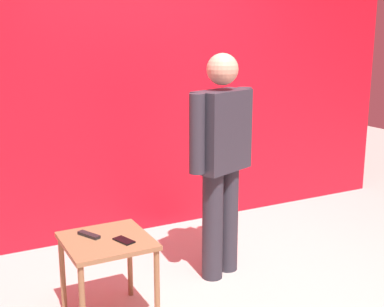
{
  "coord_description": "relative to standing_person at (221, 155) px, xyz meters",
  "views": [
    {
      "loc": [
        -1.93,
        -2.73,
        1.82
      ],
      "look_at": [
        -0.21,
        0.55,
        0.96
      ],
      "focal_mm": 47.97,
      "sensor_mm": 36.0,
      "label": 1
    }
  ],
  "objects": [
    {
      "name": "cell_phone",
      "position": [
        -0.9,
        -0.33,
        -0.38
      ],
      "size": [
        0.11,
        0.16,
        0.01
      ],
      "primitive_type": "cube",
      "rotation": [
        0.0,
        0.0,
        0.32
      ],
      "color": "black",
      "rests_on": "side_table"
    },
    {
      "name": "standing_person",
      "position": [
        0.0,
        0.0,
        0.0
      ],
      "size": [
        0.66,
        0.37,
        1.69
      ],
      "color": "#2D2D38",
      "rests_on": "ground_plane"
    },
    {
      "name": "side_table",
      "position": [
        -0.98,
        -0.24,
        -0.47
      ],
      "size": [
        0.53,
        0.53,
        0.56
      ],
      "color": "olive",
      "rests_on": "ground_plane"
    },
    {
      "name": "ground_plane",
      "position": [
        0.02,
        -0.44,
        -0.95
      ],
      "size": [
        12.0,
        12.0,
        0.0
      ],
      "primitive_type": "plane",
      "color": "#B7B2A8"
    },
    {
      "name": "back_wall_red",
      "position": [
        0.02,
        1.19,
        0.73
      ],
      "size": [
        5.31,
        0.12,
        3.35
      ],
      "primitive_type": "cube",
      "color": "red",
      "rests_on": "ground_plane"
    },
    {
      "name": "tv_remote",
      "position": [
        -1.07,
        -0.15,
        -0.38
      ],
      "size": [
        0.11,
        0.17,
        0.02
      ],
      "primitive_type": "cube",
      "rotation": [
        0.0,
        0.0,
        0.45
      ],
      "color": "black",
      "rests_on": "side_table"
    }
  ]
}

